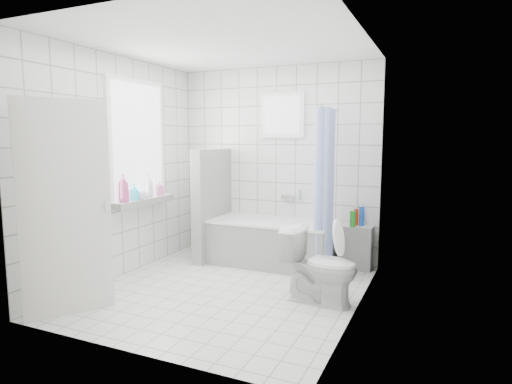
% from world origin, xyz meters
% --- Properties ---
extents(ground, '(3.00, 3.00, 0.00)m').
position_xyz_m(ground, '(0.00, 0.00, 0.00)').
color(ground, white).
rests_on(ground, ground).
extents(ceiling, '(3.00, 3.00, 0.00)m').
position_xyz_m(ceiling, '(0.00, 0.00, 2.60)').
color(ceiling, white).
rests_on(ceiling, ground).
extents(wall_back, '(2.80, 0.02, 2.60)m').
position_xyz_m(wall_back, '(0.00, 1.50, 1.30)').
color(wall_back, white).
rests_on(wall_back, ground).
extents(wall_front, '(2.80, 0.02, 2.60)m').
position_xyz_m(wall_front, '(0.00, -1.50, 1.30)').
color(wall_front, white).
rests_on(wall_front, ground).
extents(wall_left, '(0.02, 3.00, 2.60)m').
position_xyz_m(wall_left, '(-1.40, 0.00, 1.30)').
color(wall_left, white).
rests_on(wall_left, ground).
extents(wall_right, '(0.02, 3.00, 2.60)m').
position_xyz_m(wall_right, '(1.40, 0.00, 1.30)').
color(wall_right, white).
rests_on(wall_right, ground).
extents(window_left, '(0.01, 0.90, 1.40)m').
position_xyz_m(window_left, '(-1.35, 0.30, 1.60)').
color(window_left, white).
rests_on(window_left, wall_left).
extents(window_back, '(0.50, 0.01, 0.50)m').
position_xyz_m(window_back, '(0.10, 1.46, 1.95)').
color(window_back, white).
rests_on(window_back, wall_back).
extents(window_sill, '(0.18, 1.02, 0.08)m').
position_xyz_m(window_sill, '(-1.31, 0.30, 0.86)').
color(window_sill, white).
rests_on(window_sill, wall_left).
extents(door, '(0.47, 0.69, 2.00)m').
position_xyz_m(door, '(-1.03, -1.14, 1.00)').
color(door, silver).
rests_on(door, ground).
extents(bathtub, '(1.59, 0.77, 0.58)m').
position_xyz_m(bathtub, '(0.09, 1.13, 0.29)').
color(bathtub, white).
rests_on(bathtub, ground).
extents(partition_wall, '(0.15, 0.85, 1.50)m').
position_xyz_m(partition_wall, '(-0.77, 1.07, 0.75)').
color(partition_wall, white).
rests_on(partition_wall, ground).
extents(tiled_ledge, '(0.40, 0.24, 0.55)m').
position_xyz_m(tiled_ledge, '(1.14, 1.38, 0.28)').
color(tiled_ledge, white).
rests_on(tiled_ledge, ground).
extents(toilet, '(0.77, 0.48, 0.76)m').
position_xyz_m(toilet, '(1.03, 0.08, 0.38)').
color(toilet, white).
rests_on(toilet, ground).
extents(curtain_rod, '(0.02, 0.80, 0.02)m').
position_xyz_m(curtain_rod, '(0.83, 1.10, 2.00)').
color(curtain_rod, silver).
rests_on(curtain_rod, wall_back).
extents(shower_curtain, '(0.14, 0.48, 1.78)m').
position_xyz_m(shower_curtain, '(0.83, 0.97, 1.10)').
color(shower_curtain, '#4D6CE1').
rests_on(shower_curtain, curtain_rod).
extents(tub_faucet, '(0.18, 0.06, 0.06)m').
position_xyz_m(tub_faucet, '(0.19, 1.46, 0.85)').
color(tub_faucet, silver).
rests_on(tub_faucet, wall_back).
extents(sill_bottles, '(0.18, 0.83, 0.33)m').
position_xyz_m(sill_bottles, '(-1.30, 0.20, 1.03)').
color(sill_bottles, white).
rests_on(sill_bottles, window_sill).
extents(ledge_bottles, '(0.15, 0.20, 0.24)m').
position_xyz_m(ledge_bottles, '(1.14, 1.38, 0.66)').
color(ledge_bottles, red).
rests_on(ledge_bottles, tiled_ledge).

